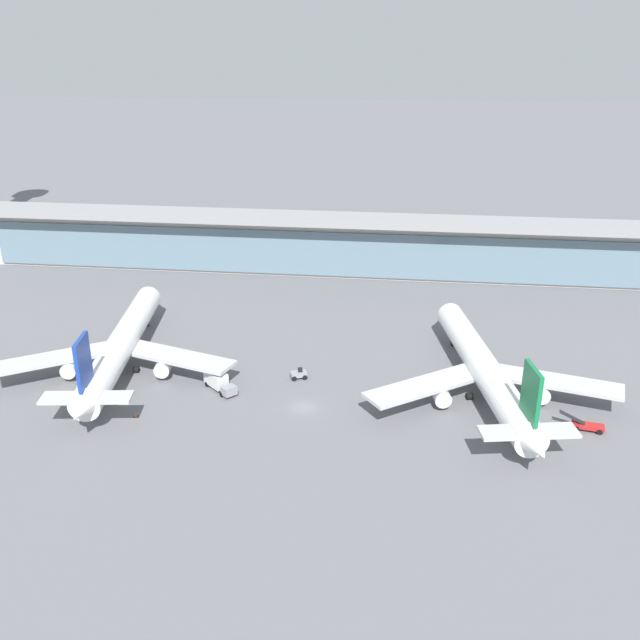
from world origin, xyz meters
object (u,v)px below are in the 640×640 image
airliner_left_stand (120,346)px  airliner_centre_stand (485,370)px  service_truck_near_nose_grey (219,381)px  service_truck_by_tail_yellow (98,393)px  service_truck_mid_apron_red (586,425)px  service_truck_under_wing_grey (299,374)px  safety_cone_alpha (136,415)px

airliner_left_stand → airliner_centre_stand: 64.70m
airliner_left_stand → service_truck_near_nose_grey: size_ratio=8.14×
service_truck_near_nose_grey → service_truck_by_tail_yellow: size_ratio=2.07×
service_truck_mid_apron_red → service_truck_under_wing_grey: bearing=166.1°
airliner_centre_stand → service_truck_near_nose_grey: airliner_centre_stand is taller
airliner_centre_stand → service_truck_under_wing_grey: size_ratio=17.00×
airliner_centre_stand → service_truck_under_wing_grey: bearing=176.4°
service_truck_by_tail_yellow → service_truck_mid_apron_red: bearing=-0.2°
service_truck_mid_apron_red → airliner_centre_stand: bearing=147.2°
service_truck_near_nose_grey → service_truck_by_tail_yellow: service_truck_near_nose_grey is taller
service_truck_mid_apron_red → safety_cone_alpha: service_truck_mid_apron_red is taller
airliner_centre_stand → service_truck_under_wing_grey: (-32.07, 2.02, -3.84)m
airliner_left_stand → service_truck_by_tail_yellow: (0.05, -11.05, -3.84)m
airliner_left_stand → airliner_centre_stand: same height
service_truck_under_wing_grey → safety_cone_alpha: size_ratio=4.70×
service_truck_near_nose_grey → service_truck_by_tail_yellow: bearing=-164.2°
service_truck_by_tail_yellow → safety_cone_alpha: bearing=-30.8°
service_truck_mid_apron_red → safety_cone_alpha: 71.03m
airliner_left_stand → airliner_centre_stand: size_ratio=1.00×
safety_cone_alpha → service_truck_by_tail_yellow: bearing=149.2°
service_truck_under_wing_grey → service_truck_mid_apron_red: service_truck_mid_apron_red is taller
airliner_left_stand → service_truck_mid_apron_red: bearing=-8.1°
service_truck_near_nose_grey → safety_cone_alpha: (-10.89, -10.66, -1.37)m
service_truck_near_nose_grey → service_truck_under_wing_grey: size_ratio=2.10×
airliner_centre_stand → service_truck_by_tail_yellow: bearing=-171.8°
airliner_left_stand → airliner_centre_stand: bearing=-1.5°
service_truck_under_wing_grey → service_truck_by_tail_yellow: bearing=-160.8°
airliner_left_stand → service_truck_near_nose_grey: bearing=-15.8°
service_truck_near_nose_grey → safety_cone_alpha: size_ratio=9.85×
service_truck_under_wing_grey → safety_cone_alpha: service_truck_under_wing_grey is taller
airliner_left_stand → service_truck_by_tail_yellow: bearing=-89.7°
airliner_centre_stand → service_truck_by_tail_yellow: (-64.63, -9.35, -3.84)m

